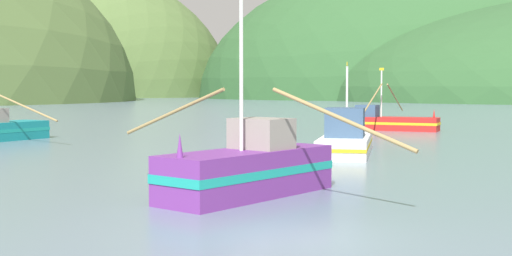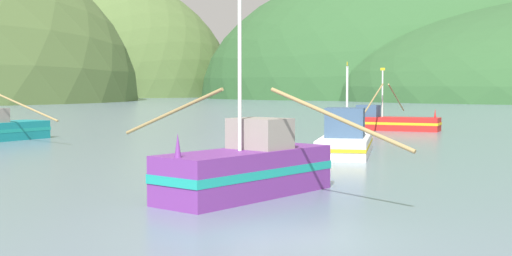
# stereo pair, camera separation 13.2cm
# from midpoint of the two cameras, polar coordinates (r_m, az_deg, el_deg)

# --- Properties ---
(ground_plane) EXTENTS (600.00, 600.00, 0.00)m
(ground_plane) POSITION_cam_midpoint_polar(r_m,az_deg,el_deg) (15.79, 2.41, -9.27)
(ground_plane) COLOR slate
(hill_mid_right) EXTENTS (164.12, 131.29, 92.22)m
(hill_mid_right) POSITION_cam_midpoint_polar(r_m,az_deg,el_deg) (234.21, 15.69, 2.48)
(hill_mid_right) COLOR #2D562D
(hill_mid_right) RESTS_ON ground
(hill_far_right) EXTENTS (104.89, 83.92, 90.60)m
(hill_far_right) POSITION_cam_midpoint_polar(r_m,az_deg,el_deg) (256.62, -13.91, 2.58)
(hill_far_right) COLOR #516B38
(hill_far_right) RESTS_ON ground
(fishing_boat_red) EXTENTS (8.65, 13.13, 5.02)m
(fishing_boat_red) POSITION_cam_midpoint_polar(r_m,az_deg,el_deg) (55.65, 10.52, 0.51)
(fishing_boat_red) COLOR red
(fishing_boat_red) RESTS_ON ground
(fishing_boat_white) EXTENTS (4.40, 8.50, 4.79)m
(fishing_boat_white) POSITION_cam_midpoint_polar(r_m,az_deg,el_deg) (35.47, 7.45, -1.02)
(fishing_boat_white) COLOR white
(fishing_boat_white) RESTS_ON ground
(fishing_boat_purple) EXTENTS (8.74, 7.93, 6.80)m
(fishing_boat_purple) POSITION_cam_midpoint_polar(r_m,az_deg,el_deg) (21.63, -0.75, -3.42)
(fishing_boat_purple) COLOR #6B2D84
(fishing_boat_purple) RESTS_ON ground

